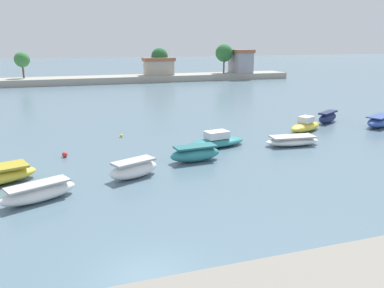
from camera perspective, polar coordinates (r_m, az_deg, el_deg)
ground_plane at (r=16.15m, az=-6.55°, el=-18.72°), size 400.00×400.00×0.00m
moored_boat_2 at (r=24.16m, az=-21.29°, el=-6.55°), size 4.55×3.05×1.05m
moored_boat_3 at (r=26.50m, az=-8.41°, el=-3.63°), size 3.87×2.71×1.21m
moored_boat_4 at (r=29.73m, az=0.47°, el=-1.42°), size 4.08×1.77×1.21m
moored_boat_5 at (r=33.93m, az=3.66°, el=0.44°), size 5.43×2.87×1.36m
moored_boat_6 at (r=35.32m, az=14.29°, el=0.44°), size 5.00×2.29×0.85m
moored_boat_7 at (r=41.25m, az=16.07°, el=2.55°), size 4.92×3.60×1.50m
moored_boat_8 at (r=46.26m, az=19.02°, el=3.66°), size 3.95×2.95×1.23m
moored_boat_9 at (r=46.23m, az=25.55°, el=3.00°), size 5.16×3.79×1.19m
mooring_buoy_1 at (r=32.42m, az=-17.93°, el=-1.45°), size 0.43×0.43×0.43m
mooring_buoy_2 at (r=37.84m, az=-10.20°, el=1.20°), size 0.28×0.28×0.28m
distant_shoreline at (r=86.72m, az=-18.51°, el=9.81°), size 97.22×7.24×8.24m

